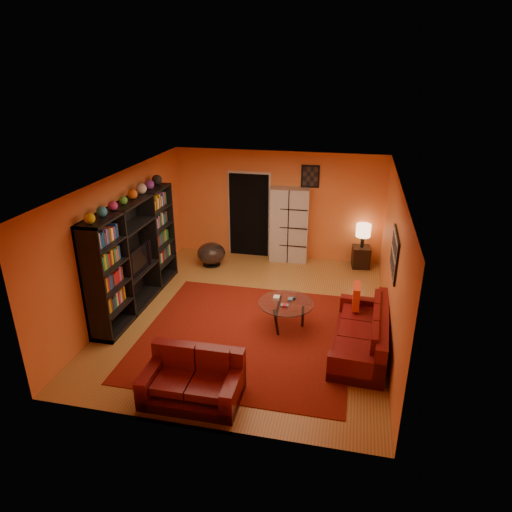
% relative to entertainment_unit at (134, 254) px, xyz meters
% --- Properties ---
extents(floor, '(6.00, 6.00, 0.00)m').
position_rel_entertainment_unit_xyz_m(floor, '(2.27, 0.00, -1.05)').
color(floor, olive).
rests_on(floor, ground).
extents(ceiling, '(6.00, 6.00, 0.00)m').
position_rel_entertainment_unit_xyz_m(ceiling, '(2.27, 0.00, 1.55)').
color(ceiling, white).
rests_on(ceiling, wall_back).
extents(wall_back, '(6.00, 0.00, 6.00)m').
position_rel_entertainment_unit_xyz_m(wall_back, '(2.27, 3.00, 0.25)').
color(wall_back, orange).
rests_on(wall_back, floor).
extents(wall_front, '(6.00, 0.00, 6.00)m').
position_rel_entertainment_unit_xyz_m(wall_front, '(2.27, -3.00, 0.25)').
color(wall_front, orange).
rests_on(wall_front, floor).
extents(wall_left, '(0.00, 6.00, 6.00)m').
position_rel_entertainment_unit_xyz_m(wall_left, '(-0.23, 0.00, 0.25)').
color(wall_left, orange).
rests_on(wall_left, floor).
extents(wall_right, '(0.00, 6.00, 6.00)m').
position_rel_entertainment_unit_xyz_m(wall_right, '(4.78, 0.00, 0.25)').
color(wall_right, orange).
rests_on(wall_right, floor).
extents(rug, '(3.60, 3.60, 0.01)m').
position_rel_entertainment_unit_xyz_m(rug, '(2.38, -0.70, -1.04)').
color(rug, '#58110A').
rests_on(rug, floor).
extents(doorway, '(0.95, 0.10, 2.04)m').
position_rel_entertainment_unit_xyz_m(doorway, '(1.57, 2.96, -0.03)').
color(doorway, black).
rests_on(doorway, floor).
extents(wall_art_right, '(0.03, 1.00, 0.70)m').
position_rel_entertainment_unit_xyz_m(wall_art_right, '(4.75, -0.30, 0.55)').
color(wall_art_right, black).
rests_on(wall_art_right, wall_right).
extents(wall_art_back, '(0.42, 0.03, 0.52)m').
position_rel_entertainment_unit_xyz_m(wall_art_back, '(3.02, 2.98, 1.00)').
color(wall_art_back, black).
rests_on(wall_art_back, wall_back).
extents(entertainment_unit, '(0.45, 3.00, 2.10)m').
position_rel_entertainment_unit_xyz_m(entertainment_unit, '(0.00, 0.00, 0.00)').
color(entertainment_unit, black).
rests_on(entertainment_unit, floor).
extents(tv, '(0.90, 0.12, 0.52)m').
position_rel_entertainment_unit_xyz_m(tv, '(0.05, -0.06, -0.07)').
color(tv, black).
rests_on(tv, entertainment_unit).
extents(sofa, '(0.96, 2.12, 0.85)m').
position_rel_entertainment_unit_xyz_m(sofa, '(4.41, -0.71, -0.76)').
color(sofa, '#530B0C').
rests_on(sofa, rug).
extents(loveseat, '(1.38, 0.83, 0.85)m').
position_rel_entertainment_unit_xyz_m(loveseat, '(2.02, -2.42, -0.76)').
color(loveseat, '#530B0C').
rests_on(loveseat, rug).
extents(throw_pillow, '(0.12, 0.42, 0.42)m').
position_rel_entertainment_unit_xyz_m(throw_pillow, '(4.22, -0.03, -0.42)').
color(throw_pillow, '#FC411C').
rests_on(throw_pillow, sofa).
extents(coffee_table, '(0.99, 0.99, 0.49)m').
position_rel_entertainment_unit_xyz_m(coffee_table, '(3.01, -0.30, -0.60)').
color(coffee_table, silver).
rests_on(coffee_table, floor).
extents(storage_cabinet, '(0.91, 0.44, 1.79)m').
position_rel_entertainment_unit_xyz_m(storage_cabinet, '(2.60, 2.80, -0.16)').
color(storage_cabinet, '#B7B0A9').
rests_on(storage_cabinet, floor).
extents(bowl_chair, '(0.67, 0.67, 0.54)m').
position_rel_entertainment_unit_xyz_m(bowl_chair, '(0.85, 2.10, -0.76)').
color(bowl_chair, black).
rests_on(bowl_chair, floor).
extents(side_table, '(0.44, 0.44, 0.50)m').
position_rel_entertainment_unit_xyz_m(side_table, '(4.32, 2.75, -0.80)').
color(side_table, black).
rests_on(side_table, floor).
extents(table_lamp, '(0.33, 0.33, 0.56)m').
position_rel_entertainment_unit_xyz_m(table_lamp, '(4.32, 2.75, -0.15)').
color(table_lamp, black).
rests_on(table_lamp, side_table).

